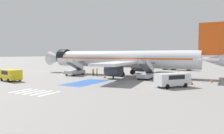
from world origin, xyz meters
name	(u,v)px	position (x,y,z in m)	size (l,w,h in m)	color
ground_plane	(123,75)	(0.00, 0.00, 0.00)	(600.00, 600.00, 0.00)	gray
apron_leadline_yellow	(121,75)	(-0.17, -0.94, 0.00)	(0.20, 76.85, 0.01)	gold
apron_stand_patch_blue	(86,83)	(-0.17, -14.63, 0.00)	(4.22, 9.12, 0.01)	#2856A8
apron_walkway_bar_0	(21,91)	(-3.17, -24.95, 0.00)	(0.44, 3.60, 0.01)	silver
apron_walkway_bar_1	(28,91)	(-1.97, -24.95, 0.00)	(0.44, 3.60, 0.01)	silver
apron_walkway_bar_2	(35,92)	(-0.77, -24.95, 0.00)	(0.44, 3.60, 0.01)	silver
apron_walkway_bar_3	(42,93)	(0.43, -24.95, 0.00)	(0.44, 3.60, 0.01)	silver
apron_walkway_bar_4	(50,94)	(1.63, -24.95, 0.00)	(0.44, 3.60, 0.01)	silver
airliner	(123,59)	(0.48, -0.95, 3.49)	(42.29, 31.51, 10.31)	silver
boarding_stairs_forward	(75,71)	(-9.26, -5.19, 0.95)	(2.26, 5.25, 3.73)	#ADB2BA
boarding_stairs_aft	(147,74)	(7.16, -5.39, 0.96)	(2.26, 5.25, 3.79)	#ADB2BA
fuel_tanker	(177,64)	(7.82, 20.71, 1.72)	(9.81, 3.60, 3.42)	#38383D
service_van_0	(11,74)	(-12.78, -18.81, 1.19)	(4.60, 2.98, 1.96)	yellow
service_van_1	(172,79)	(13.43, -13.36, 1.18)	(4.65, 5.03, 1.95)	silver
ground_crew_0	(178,75)	(12.54, -3.99, 0.91)	(0.47, 0.46, 1.60)	#191E38
ground_crew_1	(97,71)	(-3.92, -4.76, 0.99)	(0.35, 0.48, 1.72)	black
ground_crew_2	(113,74)	(1.41, -7.76, 0.93)	(0.45, 0.27, 1.63)	#191E38
ground_crew_3	(93,72)	(-4.94, -4.67, 0.91)	(0.47, 0.46, 1.60)	#2D2D33
traffic_cone_0	(192,83)	(15.56, -9.55, 0.32)	(0.57, 0.57, 0.63)	orange
traffic_cone_1	(105,76)	(-0.67, -7.30, 0.32)	(0.57, 0.57, 0.63)	orange
traffic_cone_2	(211,81)	(18.11, -5.12, 0.25)	(0.45, 0.45, 0.50)	orange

